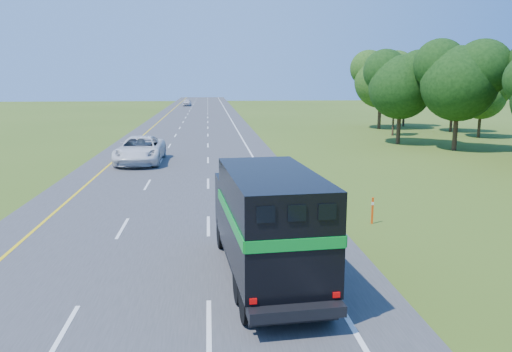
{
  "coord_description": "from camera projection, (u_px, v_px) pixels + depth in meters",
  "views": [
    {
      "loc": [
        1.91,
        -0.95,
        6.3
      ],
      "look_at": [
        4.22,
        23.22,
        1.58
      ],
      "focal_mm": 35.0,
      "sensor_mm": 36.0,
      "label": 1
    }
  ],
  "objects": [
    {
      "name": "lane_markings",
      "position": [
        190.0,
        142.0,
        50.8
      ],
      "size": [
        11.15,
        260.0,
        0.01
      ],
      "color": "yellow",
      "rests_on": "road"
    },
    {
      "name": "horse_truck",
      "position": [
        267.0,
        221.0,
        15.55
      ],
      "size": [
        3.14,
        8.26,
        3.58
      ],
      "rotation": [
        0.0,
        0.0,
        0.08
      ],
      "color": "black",
      "rests_on": "road"
    },
    {
      "name": "delineator",
      "position": [
        372.0,
        210.0,
        22.0
      ],
      "size": [
        0.1,
        0.05,
        1.2
      ],
      "color": "#FF470D",
      "rests_on": "ground"
    },
    {
      "name": "far_car",
      "position": [
        187.0,
        103.0,
        119.12
      ],
      "size": [
        2.03,
        4.73,
        1.59
      ],
      "primitive_type": "imported",
      "rotation": [
        0.0,
        0.0,
        -0.03
      ],
      "color": "silver",
      "rests_on": "road"
    },
    {
      "name": "road",
      "position": [
        190.0,
        142.0,
        50.81
      ],
      "size": [
        15.0,
        260.0,
        0.04
      ],
      "primitive_type": "cube",
      "color": "#38383A",
      "rests_on": "ground"
    },
    {
      "name": "white_suv",
      "position": [
        140.0,
        150.0,
        37.89
      ],
      "size": [
        3.39,
        7.2,
        1.99
      ],
      "primitive_type": "imported",
      "rotation": [
        0.0,
        0.0,
        -0.01
      ],
      "color": "silver",
      "rests_on": "road"
    }
  ]
}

